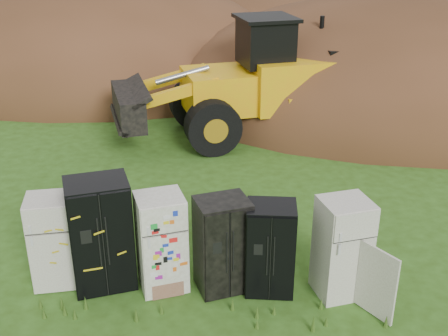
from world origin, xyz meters
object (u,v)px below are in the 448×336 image
(fridge_open_door, at_px, (342,248))
(wheel_loader, at_px, (236,79))
(fridge_leftmost, at_px, (52,241))
(fridge_black_side, at_px, (101,234))
(fridge_black_right, at_px, (270,248))
(fridge_dark_mid, at_px, (222,245))
(fridge_sticker, at_px, (162,242))

(fridge_open_door, relative_size, wheel_loader, 0.25)
(fridge_leftmost, bearing_deg, fridge_black_side, -12.87)
(fridge_leftmost, distance_m, fridge_black_side, 0.88)
(fridge_black_right, relative_size, fridge_open_door, 0.93)
(fridge_dark_mid, xyz_separation_m, fridge_open_door, (2.01, -0.04, 0.03))
(fridge_black_side, bearing_deg, fridge_black_right, -20.85)
(fridge_black_right, bearing_deg, fridge_open_door, -0.66)
(fridge_black_side, distance_m, fridge_dark_mid, 2.09)
(fridge_sticker, relative_size, wheel_loader, 0.25)
(fridge_black_side, height_order, fridge_open_door, fridge_black_side)
(fridge_black_side, relative_size, wheel_loader, 0.28)
(fridge_black_right, height_order, fridge_open_door, fridge_open_door)
(fridge_dark_mid, xyz_separation_m, fridge_black_right, (0.81, -0.02, -0.03))
(fridge_sticker, distance_m, fridge_dark_mid, 1.04)
(fridge_black_right, height_order, wheel_loader, wheel_loader)
(wheel_loader, bearing_deg, fridge_leftmost, -130.01)
(fridge_leftmost, relative_size, wheel_loader, 0.23)
(fridge_leftmost, bearing_deg, fridge_open_door, -13.39)
(fridge_dark_mid, height_order, fridge_black_right, fridge_dark_mid)
(fridge_sticker, relative_size, fridge_black_right, 1.08)
(fridge_open_door, xyz_separation_m, wheel_loader, (-2.06, 7.49, 0.84))
(fridge_sticker, distance_m, fridge_open_door, 3.05)
(fridge_dark_mid, bearing_deg, fridge_black_side, 157.96)
(fridge_black_right, xyz_separation_m, wheel_loader, (-0.86, 7.46, 0.91))
(fridge_leftmost, bearing_deg, fridge_dark_mid, -12.86)
(fridge_leftmost, relative_size, fridge_black_right, 1.01)
(fridge_leftmost, height_order, wheel_loader, wheel_loader)
(fridge_dark_mid, distance_m, fridge_black_right, 0.81)
(fridge_sticker, relative_size, fridge_open_door, 1.00)
(wheel_loader, bearing_deg, fridge_dark_mid, -108.34)
(fridge_black_side, bearing_deg, fridge_dark_mid, -20.52)
(fridge_leftmost, distance_m, fridge_sticker, 1.91)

